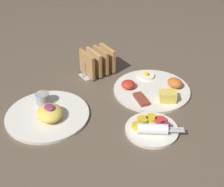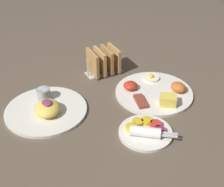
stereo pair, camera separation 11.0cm
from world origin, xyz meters
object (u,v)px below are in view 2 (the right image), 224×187
object	(u,v)px
plate_breakfast	(155,92)
toast_rack	(104,62)
plate_condiments	(146,131)
plate_foreground	(46,108)

from	to	relation	value
plate_breakfast	toast_rack	world-z (taller)	toast_rack
plate_breakfast	toast_rack	bearing A→B (deg)	-157.25
plate_breakfast	plate_condiments	size ratio (longest dim) A/B	1.69
plate_condiments	plate_foreground	xyz separation A→B (m)	(-0.25, -0.24, 0.00)
plate_breakfast	plate_foreground	bearing A→B (deg)	-102.05
plate_breakfast	plate_condiments	distance (m)	0.22
plate_breakfast	toast_rack	distance (m)	0.25
plate_foreground	toast_rack	xyz separation A→B (m)	(-0.15, 0.29, 0.03)
plate_condiments	plate_foreground	distance (m)	0.35
plate_breakfast	toast_rack	xyz separation A→B (m)	(-0.23, -0.10, 0.04)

